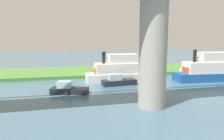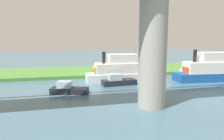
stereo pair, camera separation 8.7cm
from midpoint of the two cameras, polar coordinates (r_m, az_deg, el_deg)
name	(u,v)px [view 1 (the left image)]	position (r m, az deg, el deg)	size (l,w,h in m)	color
ground_plane	(98,78)	(34.48, -3.98, -2.17)	(160.00, 160.00, 0.00)	#476B7F
grassy_bank	(92,71)	(40.28, -5.44, -0.29)	(80.00, 12.00, 0.50)	#4C8438
bridge_pylon	(153,50)	(19.56, 10.93, 5.37)	(2.54, 2.54, 10.69)	#9E998E
person_on_bank	(94,69)	(36.45, -4.94, 0.31)	(0.42, 0.42, 1.39)	#2D334C
mooring_post	(112,70)	(35.89, 0.04, -0.11)	(0.20, 0.20, 1.01)	brown
skiff_small	(117,70)	(31.88, 1.31, -0.01)	(8.77, 3.06, 4.46)	white
riverboat_paddlewheel	(207,69)	(35.16, 24.36, 0.21)	(9.53, 3.88, 4.76)	#195199
motorboat_white	(68,89)	(25.27, -11.82, -5.07)	(4.60, 2.80, 1.45)	#1E232D
houseboat_blue	(187,73)	(38.08, 19.51, -0.90)	(4.24, 2.31, 1.34)	white
motorboat_red	(118,81)	(29.14, 1.56, -2.99)	(4.87, 2.07, 1.58)	#1E232D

